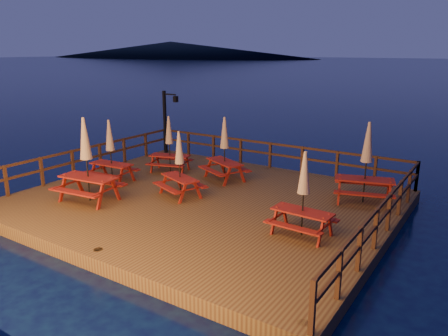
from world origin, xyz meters
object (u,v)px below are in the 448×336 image
at_px(lamp_post, 167,116).
at_px(picnic_table_2, 366,161).
at_px(picnic_table_0, 110,150).
at_px(picnic_table_1, 86,158).

distance_m(lamp_post, picnic_table_2, 10.18).
relative_size(picnic_table_0, picnic_table_2, 0.89).
bearing_deg(lamp_post, picnic_table_1, -71.31).
height_order(picnic_table_1, picnic_table_2, picnic_table_1).
xyz_separation_m(lamp_post, picnic_table_2, (10.00, -1.89, -0.40)).
relative_size(picnic_table_0, picnic_table_1, 0.85).
relative_size(lamp_post, picnic_table_2, 1.12).
height_order(picnic_table_0, picnic_table_1, picnic_table_1).
height_order(lamp_post, picnic_table_0, lamp_post).
bearing_deg(picnic_table_1, picnic_table_2, 25.81).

